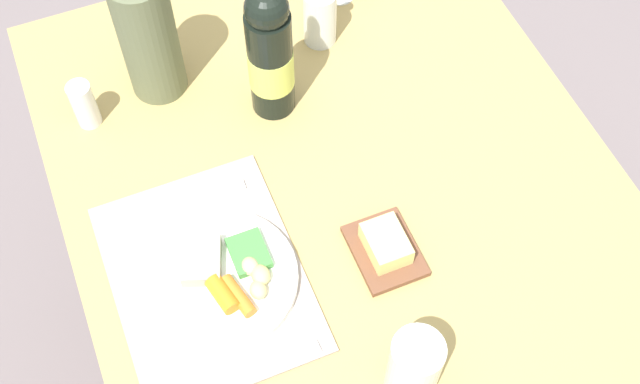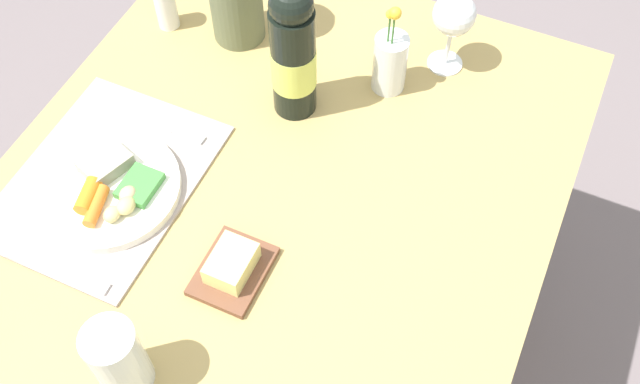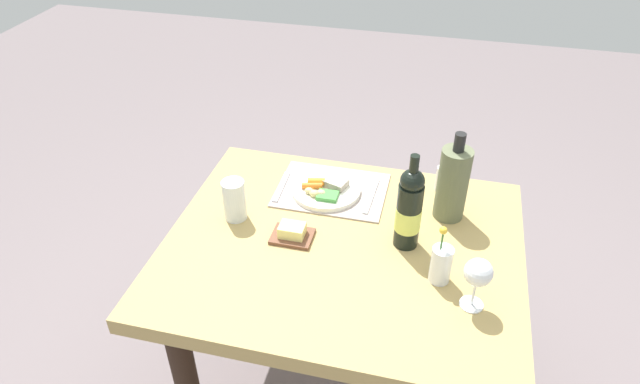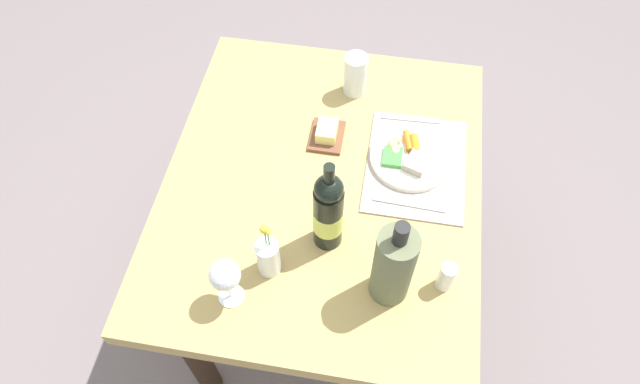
{
  "view_description": "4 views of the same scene",
  "coord_description": "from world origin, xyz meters",
  "views": [
    {
      "loc": [
        0.68,
        -0.31,
        1.93
      ],
      "look_at": [
        0.08,
        -0.07,
        0.89
      ],
      "focal_mm": 45.57,
      "sensor_mm": 36.0,
      "label": 1
    },
    {
      "loc": [
        0.6,
        0.36,
        1.81
      ],
      "look_at": [
        -0.01,
        0.08,
        0.81
      ],
      "focal_mm": 41.91,
      "sensor_mm": 36.0,
      "label": 2
    },
    {
      "loc": [
        -0.25,
        1.3,
        1.94
      ],
      "look_at": [
        0.1,
        -0.09,
        0.89
      ],
      "focal_mm": 31.46,
      "sensor_mm": 36.0,
      "label": 3
    },
    {
      "loc": [
        -0.93,
        -0.15,
        2.1
      ],
      "look_at": [
        -0.08,
        -0.01,
        0.84
      ],
      "focal_mm": 31.32,
      "sensor_mm": 36.0,
      "label": 4
    }
  ],
  "objects": [
    {
      "name": "flower_vase",
      "position": [
        -0.3,
        0.09,
        0.84
      ],
      "size": [
        0.06,
        0.06,
        0.2
      ],
      "color": "silver",
      "rests_on": "dining_table"
    },
    {
      "name": "ground_plane",
      "position": [
        0.0,
        0.0,
        0.0
      ],
      "size": [
        8.0,
        8.0,
        0.0
      ],
      "primitive_type": "plane",
      "color": "slate"
    },
    {
      "name": "water_tumbler",
      "position": [
        0.37,
        -0.04,
        0.84
      ],
      "size": [
        0.07,
        0.07,
        0.14
      ],
      "color": "silver",
      "rests_on": "dining_table"
    },
    {
      "name": "cooler_bottle",
      "position": [
        -0.31,
        -0.22,
        0.91
      ],
      "size": [
        0.1,
        0.1,
        0.31
      ],
      "color": "#5E6547",
      "rests_on": "dining_table"
    },
    {
      "name": "fork",
      "position": [
        -0.05,
        -0.26,
        0.79
      ],
      "size": [
        0.03,
        0.21,
        0.0
      ],
      "primitive_type": "cube",
      "rotation": [
        0.0,
        0.0,
        -0.04
      ],
      "color": "silver",
      "rests_on": "placemat"
    },
    {
      "name": "wine_bottle",
      "position": [
        -0.19,
        -0.05,
        0.91
      ],
      "size": [
        0.08,
        0.08,
        0.32
      ],
      "color": "black",
      "rests_on": "dining_table"
    },
    {
      "name": "salt_shaker",
      "position": [
        -0.28,
        -0.36,
        0.82
      ],
      "size": [
        0.04,
        0.04,
        0.09
      ],
      "primitive_type": "cylinder",
      "color": "white",
      "rests_on": "dining_table"
    },
    {
      "name": "butter_dish",
      "position": [
        0.16,
        0.01,
        0.8
      ],
      "size": [
        0.13,
        0.1,
        0.05
      ],
      "color": "brown",
      "rests_on": "dining_table"
    },
    {
      "name": "dinner_plate",
      "position": [
        0.11,
        -0.24,
        0.8
      ],
      "size": [
        0.24,
        0.24,
        0.04
      ],
      "color": "white",
      "rests_on": "placemat"
    },
    {
      "name": "knife",
      "position": [
        0.27,
        -0.24,
        0.79
      ],
      "size": [
        0.03,
        0.18,
        0.0
      ],
      "primitive_type": "cube",
      "rotation": [
        0.0,
        0.0,
        0.04
      ],
      "color": "silver",
      "rests_on": "placemat"
    },
    {
      "name": "placemat",
      "position": [
        0.1,
        -0.26,
        0.78
      ],
      "size": [
        0.38,
        0.29,
        0.01
      ],
      "primitive_type": "cube",
      "color": "#A6978F",
      "rests_on": "dining_table"
    },
    {
      "name": "dining_table",
      "position": [
        0.0,
        0.0,
        0.66
      ],
      "size": [
        1.11,
        0.92,
        0.78
      ],
      "color": "tan",
      "rests_on": "ground_plane"
    }
  ]
}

